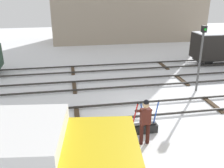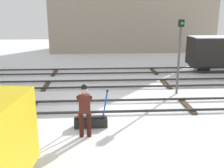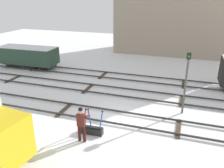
{
  "view_description": "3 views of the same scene",
  "coord_description": "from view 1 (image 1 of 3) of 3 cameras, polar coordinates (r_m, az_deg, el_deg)",
  "views": [
    {
      "loc": [
        -3.69,
        -10.55,
        5.69
      ],
      "look_at": [
        -1.48,
        1.97,
        0.77
      ],
      "focal_mm": 39.64,
      "sensor_mm": 36.0,
      "label": 1
    },
    {
      "loc": [
        -0.59,
        -10.98,
        4.22
      ],
      "look_at": [
        0.15,
        1.2,
        0.8
      ],
      "focal_mm": 41.96,
      "sensor_mm": 36.0,
      "label": 2
    },
    {
      "loc": [
        3.49,
        -11.54,
        6.9
      ],
      "look_at": [
        -1.16,
        2.58,
        1.13
      ],
      "focal_mm": 37.24,
      "sensor_mm": 36.0,
      "label": 3
    }
  ],
  "objects": [
    {
      "name": "switch_lever_frame",
      "position": [
        10.63,
        7.14,
        -9.85
      ],
      "size": [
        1.3,
        0.42,
        1.45
      ],
      "rotation": [
        0.0,
        0.0,
        0.05
      ],
      "color": "black",
      "rests_on": "ground_plane"
    },
    {
      "name": "track_siding_far",
      "position": [
        18.84,
        1.74,
        3.91
      ],
      "size": [
        44.0,
        1.94,
        0.18
      ],
      "color": "#2D2B28",
      "rests_on": "ground_plane"
    },
    {
      "name": "track_main_line",
      "position": [
        12.5,
        8.31,
        -5.63
      ],
      "size": [
        44.0,
        1.94,
        0.18
      ],
      "color": "#2D2B28",
      "rests_on": "ground_plane"
    },
    {
      "name": "rail_worker",
      "position": [
        9.54,
        7.65,
        -7.96
      ],
      "size": [
        0.56,
        0.7,
        1.89
      ],
      "rotation": [
        0.0,
        0.0,
        0.05
      ],
      "color": "#351511",
      "rests_on": "ground_plane"
    },
    {
      "name": "signal_post",
      "position": [
        14.88,
        19.85,
        6.89
      ],
      "size": [
        0.24,
        0.32,
        3.82
      ],
      "color": "#4C4C4C",
      "rests_on": "ground_plane"
    },
    {
      "name": "ground_plane",
      "position": [
        12.54,
        8.28,
        -6.06
      ],
      "size": [
        60.0,
        60.0,
        0.0
      ],
      "primitive_type": "plane",
      "color": "white"
    },
    {
      "name": "track_siding_near",
      "position": [
        15.76,
        4.19,
        0.34
      ],
      "size": [
        44.0,
        1.94,
        0.18
      ],
      "color": "#2D2B28",
      "rests_on": "ground_plane"
    }
  ]
}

